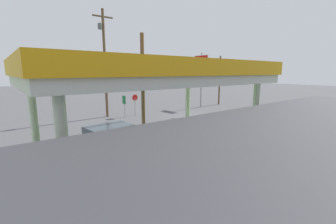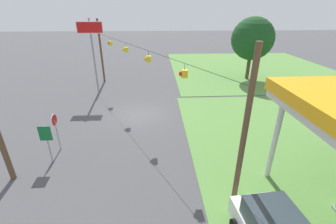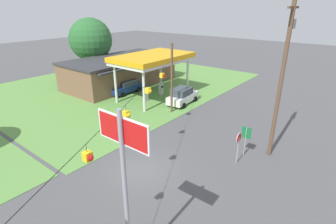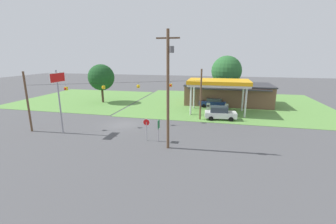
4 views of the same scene
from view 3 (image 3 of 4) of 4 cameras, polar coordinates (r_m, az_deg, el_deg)
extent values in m
plane|color=#4C4C4F|center=(19.00, -5.77, -12.46)|extent=(160.00, 160.00, 0.00)
cube|color=#5B8E42|center=(39.78, -9.81, 6.15)|extent=(36.00, 28.00, 0.04)
cube|color=silver|center=(31.89, -3.29, 11.08)|extent=(9.42, 5.72, 0.35)
cube|color=orange|center=(31.81, -3.31, 11.87)|extent=(9.62, 5.92, 0.55)
cylinder|color=silver|center=(28.07, -5.27, 4.38)|extent=(0.28, 0.28, 4.48)
cylinder|color=silver|center=(34.24, 4.27, 7.68)|extent=(0.28, 0.28, 4.48)
cylinder|color=silver|center=(31.24, -11.35, 5.88)|extent=(0.28, 0.28, 4.48)
cylinder|color=silver|center=(36.89, -1.60, 8.78)|extent=(0.28, 0.28, 4.48)
cube|color=brown|center=(39.19, -10.22, 8.61)|extent=(15.80, 7.76, 3.65)
cube|color=#333338|center=(38.80, -10.42, 11.41)|extent=(16.10, 8.06, 0.24)
cube|color=#333338|center=(35.86, -5.79, 10.19)|extent=(14.22, 0.70, 0.20)
cube|color=gray|center=(32.06, -4.84, 2.57)|extent=(0.71, 0.56, 0.12)
cube|color=silver|center=(31.81, -4.88, 3.88)|extent=(0.55, 0.40, 1.43)
cube|color=black|center=(31.58, -4.61, 4.30)|extent=(0.39, 0.03, 0.24)
cube|color=gray|center=(34.13, -1.50, 3.86)|extent=(0.71, 0.56, 0.12)
cube|color=silver|center=(33.89, -1.51, 5.11)|extent=(0.55, 0.40, 1.43)
cube|color=black|center=(33.68, -1.23, 5.51)|extent=(0.39, 0.03, 0.24)
cube|color=white|center=(30.85, 3.23, 3.17)|extent=(4.66, 2.25, 0.82)
cube|color=#333D47|center=(30.37, 3.01, 4.47)|extent=(2.62, 1.92, 0.79)
cylinder|color=black|center=(32.57, 3.01, 3.45)|extent=(0.70, 0.28, 0.68)
cylinder|color=black|center=(31.72, 5.96, 2.84)|extent=(0.70, 0.28, 0.68)
cylinder|color=black|center=(30.32, 0.34, 2.04)|extent=(0.70, 0.28, 0.68)
cylinder|color=black|center=(29.41, 3.44, 1.35)|extent=(0.70, 0.28, 0.68)
cube|color=navy|center=(35.00, -9.19, 5.19)|extent=(4.77, 1.88, 0.77)
cube|color=#333D47|center=(35.00, -8.91, 6.36)|extent=(2.63, 1.72, 0.58)
cylinder|color=black|center=(33.51, -9.90, 3.69)|extent=(0.68, 0.22, 0.68)
cylinder|color=black|center=(34.89, -11.98, 4.27)|extent=(0.68, 0.22, 0.68)
cylinder|color=black|center=(35.42, -6.36, 4.89)|extent=(0.68, 0.22, 0.68)
cylinder|color=black|center=(36.73, -8.46, 5.42)|extent=(0.68, 0.22, 0.68)
cylinder|color=#99999E|center=(19.74, 14.89, -8.13)|extent=(0.08, 0.08, 2.10)
cylinder|color=white|center=(19.25, 15.20, -5.43)|extent=(0.80, 0.03, 0.80)
cylinder|color=red|center=(19.25, 15.20, -5.43)|extent=(0.70, 0.03, 0.70)
cylinder|color=gray|center=(10.85, -9.18, -18.27)|extent=(0.18, 0.18, 7.55)
cube|color=white|center=(9.30, -9.81, -4.08)|extent=(0.06, 2.51, 1.10)
cube|color=red|center=(9.30, -9.81, -4.08)|extent=(0.07, 2.39, 0.98)
cylinder|color=gray|center=(20.77, 16.42, -6.25)|extent=(0.07, 0.07, 2.40)
cube|color=#146B33|center=(20.47, 16.70, -4.34)|extent=(0.04, 0.70, 0.90)
cylinder|color=brown|center=(19.99, 23.33, 5.76)|extent=(0.28, 0.28, 11.46)
cube|color=brown|center=(19.35, 25.65, 19.86)|extent=(2.20, 0.14, 0.14)
cylinder|color=#59595B|center=(19.72, 25.42, 16.95)|extent=(0.44, 0.44, 0.60)
cylinder|color=brown|center=(27.40, 0.82, 7.15)|extent=(0.24, 0.24, 7.34)
cylinder|color=black|center=(16.46, -6.53, 4.20)|extent=(19.92, 10.02, 0.02)
cylinder|color=black|center=(10.89, -17.34, -7.50)|extent=(0.02, 0.02, 0.35)
cube|color=yellow|center=(11.07, -17.12, -9.19)|extent=(0.32, 0.32, 0.40)
sphere|color=red|center=(10.95, -16.60, -9.51)|extent=(0.28, 0.28, 0.28)
cylinder|color=black|center=(14.54, -9.17, 0.88)|extent=(0.02, 0.02, 0.35)
cube|color=yellow|center=(14.68, -9.08, -0.49)|extent=(0.32, 0.32, 0.40)
sphere|color=yellow|center=(14.56, -8.63, -0.65)|extent=(0.28, 0.28, 0.28)
cylinder|color=black|center=(18.54, -4.40, 5.78)|extent=(0.02, 0.02, 0.35)
cube|color=yellow|center=(18.65, -4.37, 4.67)|extent=(0.32, 0.32, 0.40)
sphere|color=yellow|center=(18.54, -3.98, 4.58)|extent=(0.28, 0.28, 0.28)
cylinder|color=black|center=(22.71, -1.31, 8.89)|extent=(0.02, 0.02, 0.35)
cube|color=yellow|center=(22.80, -1.31, 7.97)|extent=(0.32, 0.32, 0.40)
sphere|color=red|center=(22.70, -0.97, 7.91)|extent=(0.28, 0.28, 0.28)
cylinder|color=#4C3828|center=(43.68, -15.88, 9.33)|extent=(0.44, 0.44, 3.39)
sphere|color=#28602D|center=(43.00, -16.49, 14.87)|extent=(6.44, 6.44, 6.44)
camera|label=1|loc=(40.86, -6.66, 13.82)|focal=24.00mm
camera|label=2|loc=(31.43, 15.28, 17.00)|focal=24.00mm
camera|label=4|loc=(28.44, 72.54, 3.35)|focal=24.00mm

